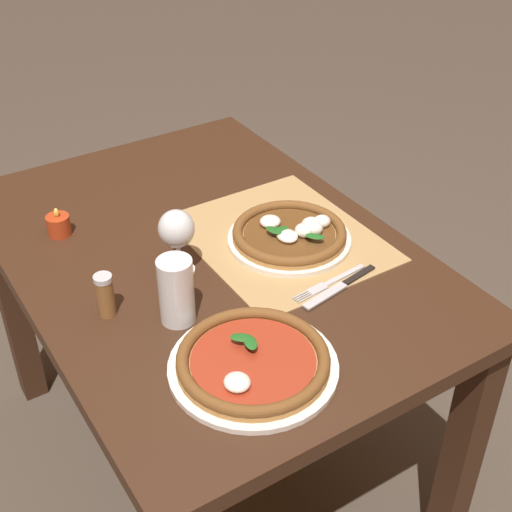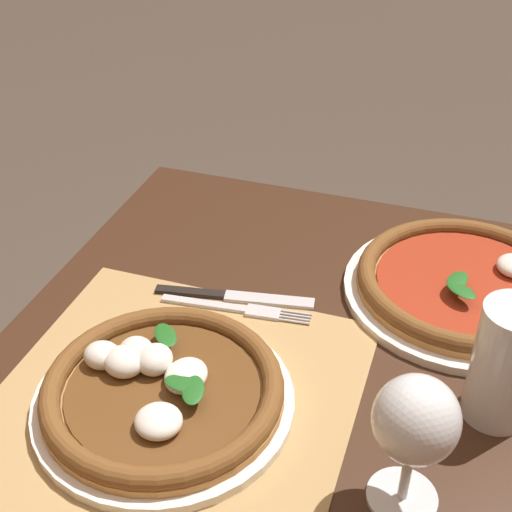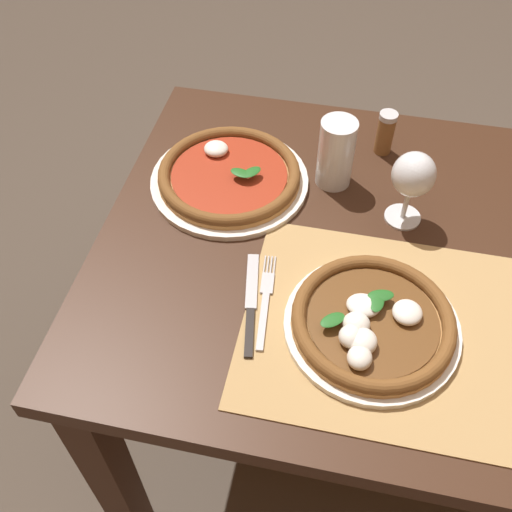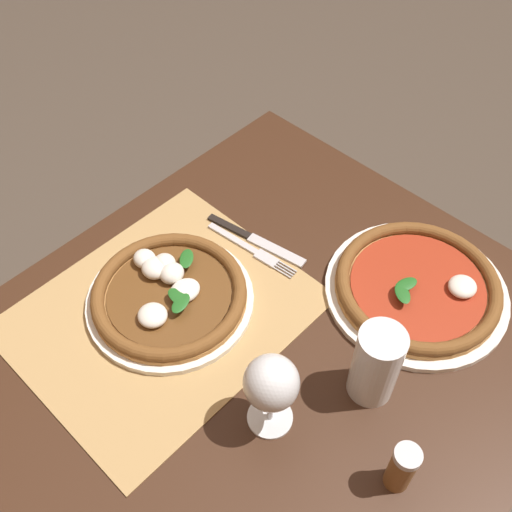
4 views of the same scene
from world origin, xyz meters
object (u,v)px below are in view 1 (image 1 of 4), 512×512
at_px(fork, 329,283).
at_px(wine_glass, 177,231).
at_px(pizza_near, 290,234).
at_px(knife, 340,287).
at_px(pizza_far, 253,362).
at_px(pepper_shaker, 105,295).
at_px(pint_glass, 176,292).
at_px(votive_candle, 59,226).

bearing_deg(fork, wine_glass, 48.79).
distance_m(pizza_near, knife, 0.21).
xyz_separation_m(pizza_far, pepper_shaker, (0.30, 0.17, 0.03)).
height_order(pizza_near, wine_glass, wine_glass).
xyz_separation_m(wine_glass, knife, (-0.24, -0.26, -0.10)).
relative_size(pizza_near, pint_glass, 2.01).
bearing_deg(pizza_near, knife, 177.03).
height_order(pint_glass, votive_candle, pint_glass).
relative_size(wine_glass, fork, 0.77).
relative_size(fork, pepper_shaker, 2.07).
bearing_deg(wine_glass, pizza_far, 175.54).
xyz_separation_m(pizza_far, knife, (0.11, -0.29, -0.01)).
relative_size(pizza_near, votive_candle, 4.04).
height_order(knife, votive_candle, votive_candle).
xyz_separation_m(pizza_far, wine_glass, (0.35, -0.03, 0.09)).
relative_size(knife, pepper_shaker, 2.21).
bearing_deg(fork, knife, -154.12).
distance_m(pizza_near, pepper_shaker, 0.47).
relative_size(fork, votive_candle, 2.79).
distance_m(pint_glass, fork, 0.34).
height_order(fork, knife, knife).
bearing_deg(pepper_shaker, pizza_near, -88.06).
distance_m(wine_glass, pepper_shaker, 0.21).
relative_size(wine_glass, pint_glass, 1.07).
bearing_deg(pepper_shaker, wine_glass, -74.41).
bearing_deg(fork, pint_glass, 77.30).
xyz_separation_m(wine_glass, pint_glass, (-0.15, 0.08, -0.04)).
distance_m(pint_glass, knife, 0.36).
relative_size(pizza_near, knife, 1.35).
bearing_deg(knife, fork, 25.88).
bearing_deg(knife, pizza_near, -2.97).
bearing_deg(votive_candle, pizza_far, -167.12).
height_order(wine_glass, knife, wine_glass).
distance_m(pizza_far, pepper_shaker, 0.34).
relative_size(pint_glass, votive_candle, 2.01).
relative_size(votive_candle, pepper_shaker, 0.74).
bearing_deg(pint_glass, wine_glass, -28.12).
distance_m(pizza_near, wine_glass, 0.29).
distance_m(pint_glass, pepper_shaker, 0.15).
xyz_separation_m(pizza_far, fork, (0.13, -0.28, -0.01)).
height_order(pizza_far, votive_candle, votive_candle).
bearing_deg(pizza_near, pizza_far, 136.18).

